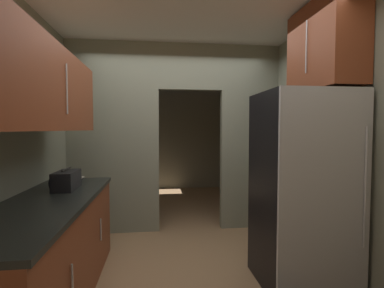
# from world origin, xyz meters

# --- Properties ---
(ground) EXTENTS (20.00, 20.00, 0.00)m
(ground) POSITION_xyz_m (0.00, 0.00, 0.00)
(ground) COLOR #93704C
(kitchen_overhead_slab) EXTENTS (3.41, 6.75, 0.06)m
(kitchen_overhead_slab) POSITION_xyz_m (0.00, 0.41, 2.71)
(kitchen_overhead_slab) COLOR silver
(kitchen_partition) EXTENTS (3.01, 0.12, 2.68)m
(kitchen_partition) POSITION_xyz_m (-0.06, 1.38, 1.43)
(kitchen_partition) COLOR gray
(kitchen_partition) RESTS_ON ground
(adjoining_room_shell) EXTENTS (3.01, 3.04, 2.68)m
(adjoining_room_shell) POSITION_xyz_m (0.00, 3.37, 1.34)
(adjoining_room_shell) COLOR gray
(adjoining_room_shell) RESTS_ON ground
(kitchen_flank_right) EXTENTS (0.10, 3.88, 2.68)m
(kitchen_flank_right) POSITION_xyz_m (1.55, -0.56, 1.34)
(kitchen_flank_right) COLOR gray
(kitchen_flank_right) RESTS_ON ground
(refrigerator) EXTENTS (0.79, 0.78, 1.80)m
(refrigerator) POSITION_xyz_m (1.07, -0.24, 0.90)
(refrigerator) COLOR black
(refrigerator) RESTS_ON ground
(lower_cabinet_run) EXTENTS (0.68, 2.19, 0.89)m
(lower_cabinet_run) POSITION_xyz_m (-1.16, -0.34, 0.44)
(lower_cabinet_run) COLOR brown
(lower_cabinet_run) RESTS_ON ground
(upper_cabinet_counterside) EXTENTS (0.36, 1.97, 0.67)m
(upper_cabinet_counterside) POSITION_xyz_m (-1.16, -0.34, 1.78)
(upper_cabinet_counterside) COLOR brown
(upper_cabinet_fridgeside) EXTENTS (0.36, 0.87, 0.82)m
(upper_cabinet_fridgeside) POSITION_xyz_m (1.32, -0.14, 2.24)
(upper_cabinet_fridgeside) COLOR brown
(boombox) EXTENTS (0.20, 0.37, 0.20)m
(boombox) POSITION_xyz_m (-1.14, 0.10, 0.97)
(boombox) COLOR black
(boombox) RESTS_ON lower_cabinet_run
(book_stack) EXTENTS (0.13, 0.15, 0.05)m
(book_stack) POSITION_xyz_m (-1.15, 0.52, 0.91)
(book_stack) COLOR #388C47
(book_stack) RESTS_ON lower_cabinet_run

